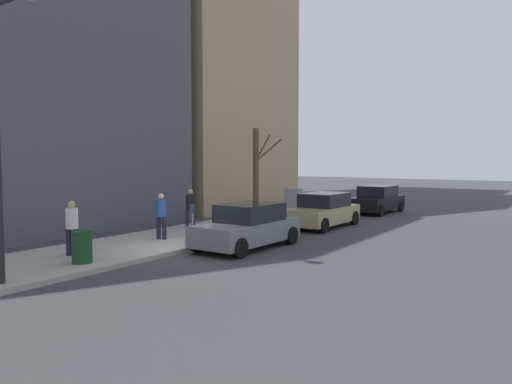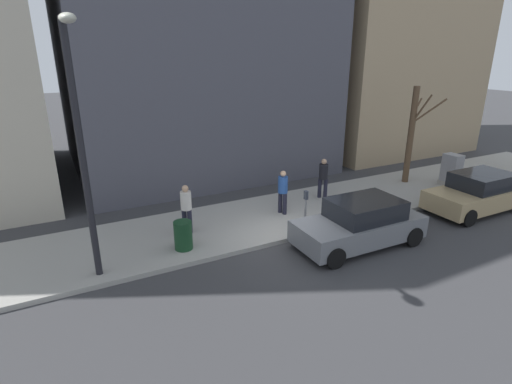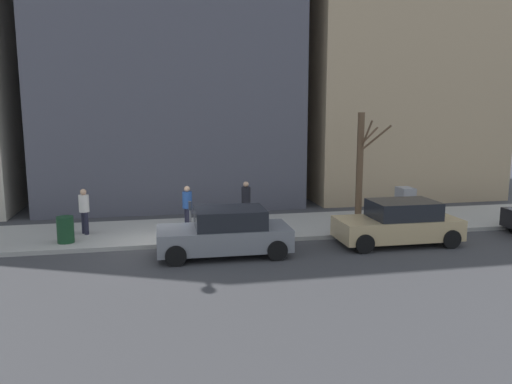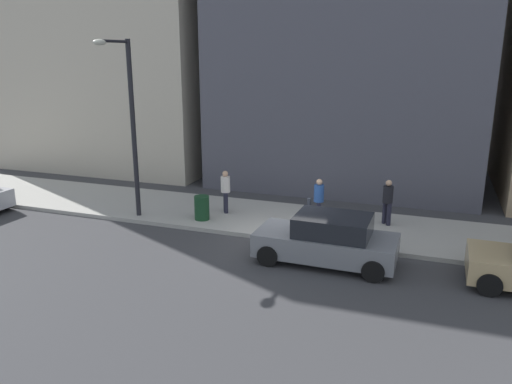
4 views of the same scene
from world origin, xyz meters
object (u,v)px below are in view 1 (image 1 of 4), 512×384
(utility_box, at_px, (293,203))
(streetlamp, at_px, (2,118))
(pedestrian_midblock, at_px, (161,213))
(pedestrian_far_corner, at_px, (72,225))
(parked_car_tan, at_px, (323,211))
(parked_car_black, at_px, (377,200))
(parking_meter, at_px, (193,219))
(trash_bin, at_px, (82,247))
(pedestrian_near_meter, at_px, (190,207))
(parked_car_grey, at_px, (248,227))
(office_tower_left, at_px, (192,37))
(bare_tree, at_px, (256,172))

(utility_box, bearing_deg, streetlamp, 93.82)
(pedestrian_midblock, distance_m, pedestrian_far_corner, 3.70)
(parked_car_tan, bearing_deg, parked_car_black, -88.97)
(parking_meter, xyz_separation_m, trash_bin, (0.45, 4.19, -0.38))
(parked_car_black, height_order, pedestrian_near_meter, pedestrian_near_meter)
(parked_car_black, distance_m, streetlamp, 20.95)
(streetlamp, relative_size, trash_bin, 7.22)
(streetlamp, height_order, pedestrian_midblock, streetlamp)
(pedestrian_near_meter, bearing_deg, parked_car_black, 27.22)
(parked_car_grey, height_order, streetlamp, streetlamp)
(utility_box, height_order, pedestrian_near_meter, pedestrian_near_meter)
(parked_car_grey, bearing_deg, office_tower_left, -41.40)
(pedestrian_far_corner, bearing_deg, trash_bin, 127.71)
(parked_car_black, height_order, utility_box, utility_box)
(trash_bin, distance_m, pedestrian_near_meter, 6.80)
(utility_box, xyz_separation_m, office_tower_left, (9.17, -3.08, 9.92))
(parked_car_tan, distance_m, bare_tree, 4.00)
(parked_car_tan, relative_size, pedestrian_far_corner, 2.54)
(parked_car_grey, distance_m, pedestrian_far_corner, 5.67)
(parked_car_black, bearing_deg, utility_box, 68.57)
(parked_car_tan, height_order, parking_meter, parked_car_tan)
(parked_car_black, height_order, pedestrian_far_corner, pedestrian_far_corner)
(parking_meter, distance_m, pedestrian_midblock, 1.50)
(trash_bin, bearing_deg, utility_box, -88.20)
(pedestrian_near_meter, xyz_separation_m, pedestrian_far_corner, (-0.63, 6.06, 0.00))
(streetlamp, height_order, bare_tree, streetlamp)
(parked_car_grey, xyz_separation_m, parking_meter, (1.62, 0.99, 0.24))
(parked_car_tan, relative_size, streetlamp, 0.65)
(pedestrian_midblock, bearing_deg, bare_tree, 81.33)
(parking_meter, height_order, streetlamp, streetlamp)
(pedestrian_far_corner, distance_m, office_tower_left, 19.99)
(parked_car_black, xyz_separation_m, pedestrian_far_corner, (3.01, 17.64, 0.35))
(parked_car_grey, height_order, parking_meter, parked_car_grey)
(parked_car_tan, bearing_deg, pedestrian_near_meter, 52.40)
(parked_car_tan, distance_m, streetlamp, 14.21)
(bare_tree, bearing_deg, parked_car_grey, 121.37)
(parked_car_tan, bearing_deg, office_tower_left, -20.97)
(parked_car_black, xyz_separation_m, trash_bin, (1.90, 18.13, -0.14))
(parked_car_black, xyz_separation_m, parking_meter, (1.45, 13.94, 0.24))
(parked_car_black, relative_size, parked_car_grey, 1.00)
(pedestrian_far_corner, xyz_separation_m, office_tower_left, (8.46, -15.31, 9.68))
(parked_car_grey, bearing_deg, parked_car_tan, -87.84)
(parked_car_grey, xyz_separation_m, trash_bin, (2.07, 5.18, -0.14))
(trash_bin, bearing_deg, parked_car_grey, -111.81)
(pedestrian_far_corner, bearing_deg, bare_tree, -115.29)
(parking_meter, xyz_separation_m, pedestrian_far_corner, (1.56, 3.69, 0.11))
(parked_car_black, xyz_separation_m, pedestrian_near_meter, (3.65, 11.57, 0.35))
(office_tower_left, bearing_deg, parked_car_tan, 158.38)
(parked_car_tan, height_order, parked_car_grey, same)
(parking_meter, xyz_separation_m, pedestrian_near_meter, (2.19, -2.37, 0.11))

